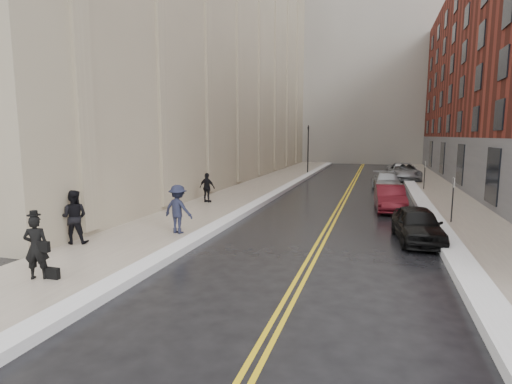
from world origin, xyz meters
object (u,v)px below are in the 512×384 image
Objects in this scene: car_black at (417,224)px; pedestrian_a at (74,217)px; car_silver_near at (386,181)px; car_maroon at (390,198)px; pedestrian_b at (178,209)px; pedestrian_c at (207,188)px; pedestrian_main at (36,247)px; car_silver_far at (403,172)px.

pedestrian_a reaches higher than car_black.
car_black is 0.86× the size of car_silver_near.
pedestrian_b is at bearing -138.19° from car_maroon.
pedestrian_b is 7.66m from pedestrian_c.
pedestrian_c is (0.96, 9.95, -0.11)m from pedestrian_a.
pedestrian_main is 1.02× the size of pedestrian_c.
car_silver_far is at bearing 80.77° from car_maroon.
pedestrian_main is at bearing -127.43° from car_maroon.
car_maroon is (-0.86, 6.60, 0.02)m from car_black.
car_black is 2.01× the size of pedestrian_b.
pedestrian_b reaches higher than car_maroon.
pedestrian_c is (-10.44, -9.82, 0.36)m from car_silver_near.
car_black is at bearing 179.23° from pedestrian_a.
car_silver_far is at bearing 82.26° from car_black.
car_silver_far is 3.22× the size of pedestrian_main.
pedestrian_b is at bearing -160.20° from pedestrian_a.
pedestrian_main is at bearing -149.08° from car_black.
pedestrian_c is at bearing -176.91° from car_maroon.
pedestrian_c is at bearing -142.90° from car_silver_near.
pedestrian_a is at bearing -119.05° from car_silver_far.
pedestrian_c reaches higher than car_silver_near.
car_silver_far is at bearing -134.39° from pedestrian_main.
car_silver_near is 2.58× the size of pedestrian_main.
pedestrian_main reaches higher than car_black.
pedestrian_c is at bearing -116.73° from pedestrian_a.
car_silver_near is 2.64× the size of pedestrian_c.
pedestrian_a is at bearing 94.47° from pedestrian_c.
pedestrian_b is at bearing -125.95° from pedestrian_main.
car_maroon is 2.13× the size of pedestrian_a.
car_silver_near is 2.34× the size of pedestrian_a.
car_maroon reaches higher than car_silver_near.
car_maroon is 16.00m from car_silver_far.
pedestrian_a is at bearing -139.27° from car_maroon.
pedestrian_b is at bearing -122.32° from car_silver_near.
car_silver_far is 32.52m from pedestrian_main.
pedestrian_b is 1.13× the size of pedestrian_c.
pedestrian_main is (-9.75, -14.57, 0.35)m from car_maroon.
car_maroon reaches higher than car_black.
pedestrian_a is at bearing -165.53° from car_black.
pedestrian_c reaches higher than car_silver_far.
car_black is 2.26× the size of pedestrian_c.
pedestrian_a reaches higher than pedestrian_main.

